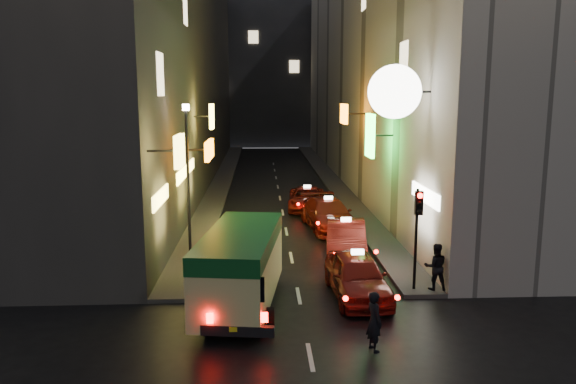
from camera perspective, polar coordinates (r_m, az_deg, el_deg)
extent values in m
cube|color=#383533|center=(44.22, -11.89, 12.67)|extent=(6.00, 52.00, 18.00)
cube|color=#FFDC59|center=(18.93, -10.97, 4.12)|extent=(0.18, 1.43, 1.07)
cube|color=orange|center=(23.77, -8.00, 4.27)|extent=(0.18, 2.51, 0.77)
cube|color=yellow|center=(32.26, -7.76, 7.61)|extent=(0.18, 1.31, 1.41)
cube|color=#FFDC59|center=(21.30, -12.85, -0.53)|extent=(0.10, 3.10, 0.55)
cube|color=yellow|center=(26.89, -10.76, 1.71)|extent=(0.10, 3.12, 0.55)
cube|color=#FFDC59|center=(29.96, -9.95, 2.58)|extent=(0.10, 3.06, 0.55)
cube|color=#FFE5B2|center=(21.98, -12.87, 11.58)|extent=(0.06, 1.30, 1.60)
cube|color=#FFE5B2|center=(30.17, -10.41, 17.86)|extent=(0.06, 1.30, 1.60)
cube|color=#ABA59C|center=(44.67, 9.37, 12.72)|extent=(6.00, 52.00, 18.00)
cylinder|color=white|center=(21.16, 10.79, 9.98)|extent=(1.97, 0.18, 1.97)
cube|color=#2FED36|center=(26.77, 8.34, 5.70)|extent=(0.18, 1.49, 2.03)
cube|color=orange|center=(33.41, 5.71, 7.91)|extent=(0.18, 1.96, 1.15)
cube|color=white|center=(21.88, 13.79, -0.29)|extent=(0.10, 3.43, 0.55)
cube|color=#FFE5B2|center=(25.46, 11.68, 12.96)|extent=(0.06, 1.30, 1.60)
cube|color=#34343A|center=(75.77, -1.93, 13.21)|extent=(30.00, 10.00, 22.00)
cube|color=#423F3D|center=(44.26, -6.68, 1.22)|extent=(1.50, 52.00, 0.15)
cube|color=#423F3D|center=(44.51, 4.31, 1.31)|extent=(1.50, 52.00, 0.15)
cube|color=#CBCB7F|center=(17.95, -4.83, -7.43)|extent=(2.81, 6.06, 2.14)
cube|color=#0E481E|center=(17.72, -4.87, -4.88)|extent=(2.84, 6.08, 0.53)
cube|color=black|center=(18.16, -4.81, -6.51)|extent=(2.53, 3.75, 0.49)
cube|color=black|center=(15.59, -5.14, -13.84)|extent=(2.01, 0.45, 0.29)
cube|color=#FF0A05|center=(15.42, -7.95, -12.61)|extent=(0.18, 0.06, 0.27)
cube|color=#FF0A05|center=(15.36, -2.39, -12.61)|extent=(0.18, 0.06, 0.27)
cylinder|color=black|center=(20.10, -7.20, -8.74)|extent=(0.21, 0.74, 0.74)
cylinder|color=black|center=(16.55, -1.80, -12.88)|extent=(0.21, 0.74, 0.74)
imported|color=maroon|center=(19.19, 7.04, -8.09)|extent=(2.50, 5.55, 1.73)
cube|color=white|center=(18.92, 7.10, -5.34)|extent=(0.43, 0.20, 0.16)
sphere|color=#FF0A05|center=(16.76, 5.87, -10.71)|extent=(0.16, 0.16, 0.16)
sphere|color=#FF0A05|center=(17.05, 11.06, -10.48)|extent=(0.16, 0.16, 0.16)
imported|color=maroon|center=(23.79, 5.89, -4.47)|extent=(2.91, 5.74, 1.75)
cube|color=white|center=(23.57, 5.93, -2.20)|extent=(0.44, 0.23, 0.16)
sphere|color=#FF0A05|center=(21.29, 4.83, -6.13)|extent=(0.16, 0.16, 0.16)
sphere|color=#FF0A05|center=(21.55, 8.94, -6.02)|extent=(0.16, 0.16, 0.16)
imported|color=maroon|center=(28.39, 4.11, -2.03)|extent=(2.99, 5.83, 1.78)
cube|color=white|center=(28.21, 4.14, -0.08)|extent=(0.44, 0.23, 0.16)
sphere|color=#FF0A05|center=(25.84, 3.05, -3.17)|extent=(0.16, 0.16, 0.16)
sphere|color=#FF0A05|center=(26.05, 6.51, -3.12)|extent=(0.16, 0.16, 0.16)
imported|color=maroon|center=(33.03, 1.96, -0.52)|extent=(2.34, 4.93, 1.52)
cube|color=white|center=(32.89, 1.96, 0.94)|extent=(0.43, 0.21, 0.16)
sphere|color=#FF0A05|center=(30.85, 1.04, -1.23)|extent=(0.16, 0.16, 0.16)
sphere|color=#FF0A05|center=(30.97, 3.53, -1.21)|extent=(0.16, 0.16, 0.16)
imported|color=black|center=(15.44, 8.77, -12.47)|extent=(0.56, 0.71, 1.87)
imported|color=black|center=(19.94, 14.77, -7.04)|extent=(0.72, 0.48, 1.84)
cylinder|color=black|center=(19.62, 12.86, -4.73)|extent=(0.10, 0.10, 3.50)
cube|color=black|center=(19.16, 13.16, -1.10)|extent=(0.26, 0.18, 0.80)
sphere|color=#FF0A05|center=(19.01, 13.28, -0.37)|extent=(0.18, 0.18, 0.18)
sphere|color=black|center=(19.06, 13.25, -1.16)|extent=(0.17, 0.17, 0.17)
sphere|color=black|center=(19.11, 13.21, -1.96)|extent=(0.17, 0.17, 0.17)
cylinder|color=black|center=(23.13, -10.10, 0.77)|extent=(0.12, 0.12, 6.00)
cylinder|color=#FFE5BF|center=(22.84, -10.34, 8.46)|extent=(0.28, 0.28, 0.25)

